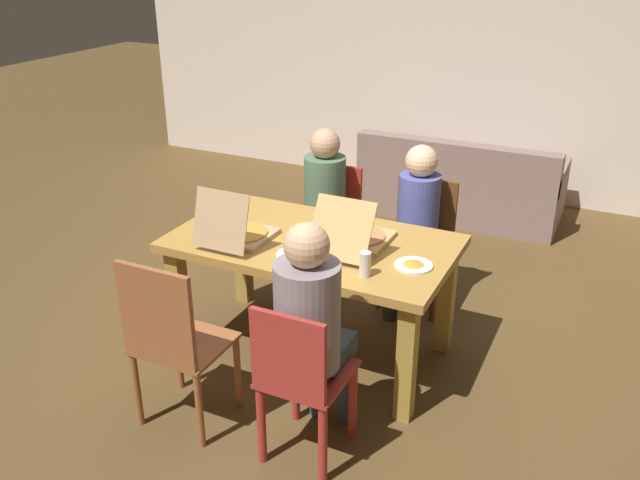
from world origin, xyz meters
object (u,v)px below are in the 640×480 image
(chair_0, at_px, (330,217))
(chair_2, at_px, (421,234))
(dining_table, at_px, (313,257))
(person_0, at_px, (321,199))
(pizza_box_1, at_px, (239,232))
(pizza_box_0, at_px, (356,236))
(couch, at_px, (460,187))
(plate_1, at_px, (297,255))
(drinking_glass_0, at_px, (325,206))
(chair_3, at_px, (171,338))
(plate_0, at_px, (414,265))
(drinking_glass_1, at_px, (365,264))
(chair_1, at_px, (300,380))
(person_1, at_px, (312,320))
(person_2, at_px, (415,217))

(chair_0, height_order, chair_2, same)
(dining_table, bearing_deg, person_0, 112.49)
(pizza_box_1, bearing_deg, pizza_box_0, 21.58)
(chair_2, distance_m, couch, 1.71)
(plate_1, height_order, drinking_glass_0, drinking_glass_0)
(person_0, bearing_deg, chair_3, -90.00)
(person_0, bearing_deg, plate_0, -41.62)
(plate_0, xyz_separation_m, drinking_glass_1, (-0.20, -0.22, 0.06))
(chair_1, relative_size, drinking_glass_0, 7.91)
(chair_2, bearing_deg, person_0, -167.45)
(dining_table, relative_size, person_1, 1.32)
(chair_0, relative_size, person_0, 0.73)
(person_0, relative_size, plate_1, 5.02)
(dining_table, distance_m, person_2, 0.88)
(drinking_glass_1, distance_m, couch, 3.00)
(chair_3, relative_size, plate_1, 4.16)
(chair_2, height_order, pizza_box_1, pizza_box_1)
(plate_0, height_order, drinking_glass_1, drinking_glass_1)
(couch, bearing_deg, chair_0, -108.35)
(chair_2, bearing_deg, pizza_box_0, -97.89)
(chair_2, height_order, drinking_glass_0, drinking_glass_0)
(person_1, relative_size, plate_1, 5.30)
(chair_1, relative_size, plate_0, 4.25)
(chair_2, distance_m, drinking_glass_1, 1.30)
(pizza_box_0, xyz_separation_m, drinking_glass_1, (0.20, -0.36, 0.02))
(person_2, bearing_deg, drinking_glass_0, -139.91)
(chair_0, xyz_separation_m, drinking_glass_0, (0.23, -0.56, 0.33))
(plate_0, bearing_deg, person_1, -111.54)
(person_0, height_order, drinking_glass_0, person_0)
(plate_1, xyz_separation_m, couch, (0.21, 2.88, -0.51))
(chair_0, relative_size, plate_0, 4.16)
(pizza_box_1, bearing_deg, chair_1, -42.67)
(drinking_glass_0, xyz_separation_m, drinking_glass_1, (0.56, -0.69, 0.01))
(chair_1, height_order, chair_2, chair_1)
(pizza_box_1, bearing_deg, couch, 77.64)
(couch, bearing_deg, pizza_box_1, -102.36)
(person_1, relative_size, couch, 0.70)
(person_1, xyz_separation_m, pizza_box_0, (-0.12, 0.83, 0.08))
(chair_1, height_order, person_2, person_2)
(plate_0, distance_m, plate_1, 0.65)
(drinking_glass_1, bearing_deg, plate_0, 48.22)
(pizza_box_0, xyz_separation_m, couch, (-0.02, 2.58, -0.55))
(chair_1, distance_m, plate_0, 0.92)
(chair_2, distance_m, pizza_box_0, 0.96)
(plate_1, distance_m, drinking_glass_1, 0.44)
(chair_0, distance_m, plate_1, 1.27)
(plate_0, height_order, drinking_glass_0, drinking_glass_0)
(chair_1, bearing_deg, dining_table, 112.69)
(person_1, bearing_deg, drinking_glass_0, 112.38)
(plate_1, distance_m, drinking_glass_0, 0.65)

